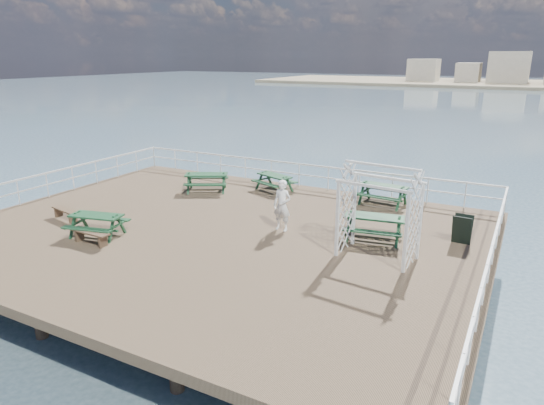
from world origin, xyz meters
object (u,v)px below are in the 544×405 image
(picnic_table_a, at_px, (206,178))
(flat_bench_near, at_px, (65,212))
(picnic_table_d, at_px, (97,221))
(picnic_table_e, at_px, (374,222))
(picnic_table_b, at_px, (274,179))
(picnic_table_c, at_px, (383,191))
(person, at_px, (282,206))
(flat_bench_far, at_px, (91,234))
(trellis_arbor, at_px, (379,217))

(picnic_table_a, height_order, flat_bench_near, picnic_table_a)
(picnic_table_d, xyz_separation_m, picnic_table_e, (8.41, 4.12, 0.05))
(picnic_table_d, bearing_deg, flat_bench_near, 151.29)
(picnic_table_b, relative_size, flat_bench_near, 1.44)
(picnic_table_a, xyz_separation_m, picnic_table_d, (0.05, -6.45, -0.03))
(picnic_table_a, bearing_deg, picnic_table_c, -16.21)
(person, bearing_deg, picnic_table_b, 122.50)
(person, bearing_deg, picnic_table_d, -144.89)
(picnic_table_d, height_order, flat_bench_far, picnic_table_d)
(picnic_table_d, xyz_separation_m, flat_bench_far, (0.36, -0.61, -0.23))
(picnic_table_b, bearing_deg, person, -38.60)
(picnic_table_a, bearing_deg, picnic_table_e, -44.21)
(flat_bench_near, height_order, flat_bench_far, flat_bench_far)
(picnic_table_e, xyz_separation_m, trellis_arbor, (0.52, -1.42, 0.68))
(flat_bench_far, bearing_deg, picnic_table_e, 32.58)
(flat_bench_far, distance_m, trellis_arbor, 9.25)
(picnic_table_e, height_order, flat_bench_near, picnic_table_e)
(flat_bench_far, bearing_deg, picnic_table_b, 77.41)
(flat_bench_far, height_order, trellis_arbor, trellis_arbor)
(picnic_table_a, relative_size, person, 1.32)
(picnic_table_e, bearing_deg, picnic_table_c, 92.37)
(picnic_table_c, height_order, person, person)
(picnic_table_c, bearing_deg, person, -110.84)
(picnic_table_a, xyz_separation_m, picnic_table_e, (8.46, -2.33, 0.02))
(flat_bench_near, distance_m, person, 8.23)
(picnic_table_a, height_order, picnic_table_b, picnic_table_a)
(picnic_table_d, relative_size, person, 1.13)
(picnic_table_d, height_order, person, person)
(picnic_table_e, bearing_deg, picnic_table_b, 137.10)
(picnic_table_b, relative_size, picnic_table_e, 0.96)
(picnic_table_b, distance_m, person, 5.24)
(picnic_table_d, relative_size, picnic_table_e, 0.95)
(picnic_table_a, distance_m, flat_bench_far, 7.08)
(picnic_table_b, height_order, flat_bench_far, picnic_table_b)
(picnic_table_a, distance_m, picnic_table_d, 6.45)
(picnic_table_c, relative_size, flat_bench_far, 1.37)
(flat_bench_near, bearing_deg, picnic_table_d, -4.17)
(picnic_table_b, bearing_deg, picnic_table_c, 22.58)
(person, bearing_deg, trellis_arbor, -10.54)
(picnic_table_a, distance_m, flat_bench_near, 6.24)
(picnic_table_b, xyz_separation_m, flat_bench_near, (-5.03, -7.30, -0.23))
(picnic_table_a, distance_m, picnic_table_e, 8.77)
(picnic_table_a, height_order, person, person)
(picnic_table_b, relative_size, picnic_table_d, 1.01)
(trellis_arbor, distance_m, person, 3.74)
(picnic_table_d, height_order, trellis_arbor, trellis_arbor)
(picnic_table_c, distance_m, trellis_arbor, 5.66)
(picnic_table_e, bearing_deg, picnic_table_d, -163.12)
(flat_bench_far, height_order, person, person)
(picnic_table_e, distance_m, trellis_arbor, 1.66)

